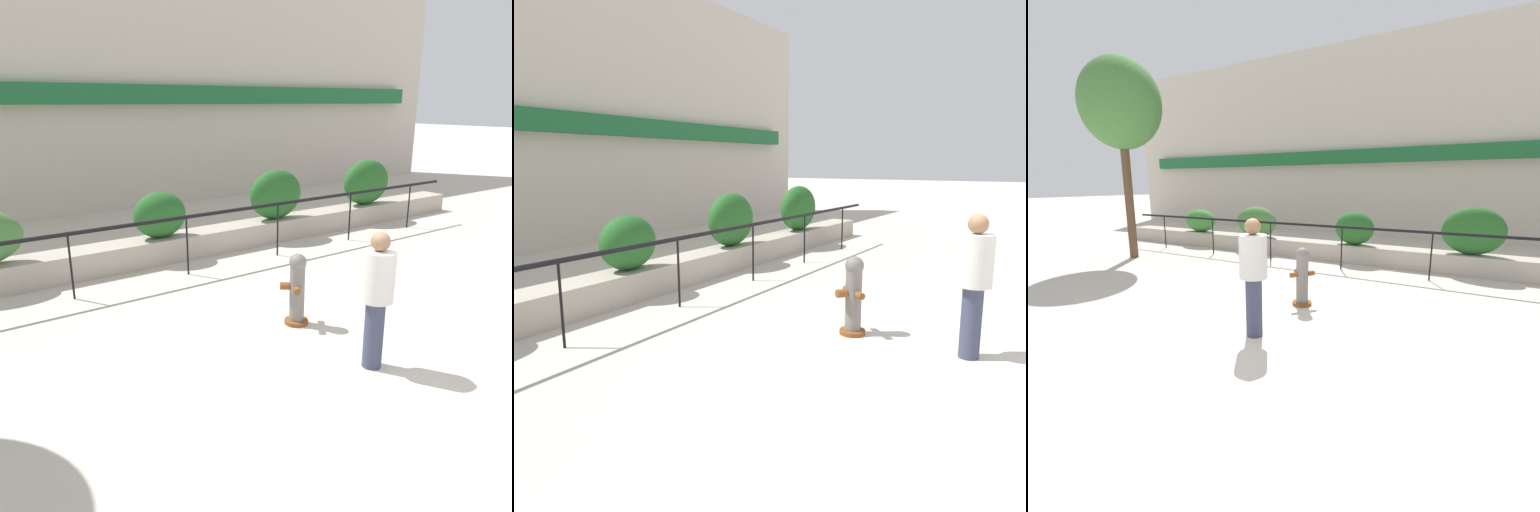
# 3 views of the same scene
# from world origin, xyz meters

# --- Properties ---
(ground_plane) EXTENTS (120.00, 120.00, 0.00)m
(ground_plane) POSITION_xyz_m (0.00, 0.00, 0.00)
(ground_plane) COLOR beige
(building_facade) EXTENTS (30.00, 1.36, 8.00)m
(building_facade) POSITION_xyz_m (0.00, 11.98, 3.99)
(building_facade) COLOR beige
(building_facade) RESTS_ON ground
(planter_wall_low) EXTENTS (18.00, 0.70, 0.50)m
(planter_wall_low) POSITION_xyz_m (0.00, 6.00, 0.25)
(planter_wall_low) COLOR #ADA393
(planter_wall_low) RESTS_ON ground
(fence_railing_segment) EXTENTS (15.00, 0.05, 1.15)m
(fence_railing_segment) POSITION_xyz_m (-0.00, 4.90, 1.02)
(fence_railing_segment) COLOR black
(fence_railing_segment) RESTS_ON ground
(hedge_bush_0) EXTENTS (1.29, 0.64, 0.79)m
(hedge_bush_0) POSITION_xyz_m (-5.79, 6.00, 0.89)
(hedge_bush_0) COLOR #387F33
(hedge_bush_0) RESTS_ON planter_wall_low
(hedge_bush_1) EXTENTS (1.50, 0.63, 0.97)m
(hedge_bush_1) POSITION_xyz_m (-3.35, 6.00, 0.98)
(hedge_bush_1) COLOR #427538
(hedge_bush_1) RESTS_ON planter_wall_low
(hedge_bush_2) EXTENTS (1.11, 0.68, 0.93)m
(hedge_bush_2) POSITION_xyz_m (-0.02, 6.00, 0.97)
(hedge_bush_2) COLOR #235B23
(hedge_bush_2) RESTS_ON planter_wall_low
(hedge_bush_3) EXTENTS (1.42, 0.63, 1.15)m
(hedge_bush_3) POSITION_xyz_m (2.93, 6.00, 1.08)
(hedge_bush_3) COLOR #235B23
(hedge_bush_3) RESTS_ON planter_wall_low
(fire_hydrant) EXTENTS (0.50, 0.50, 1.08)m
(fire_hydrant) POSITION_xyz_m (0.27, 2.02, 0.55)
(fire_hydrant) COLOR brown
(fire_hydrant) RESTS_ON ground
(street_tree) EXTENTS (2.34, 2.11, 5.62)m
(street_tree) POSITION_xyz_m (-6.05, 3.31, 4.35)
(street_tree) COLOR brown
(street_tree) RESTS_ON ground
(pedestrian) EXTENTS (0.56, 0.56, 1.73)m
(pedestrian) POSITION_xyz_m (0.24, 0.50, 0.99)
(pedestrian) COLOR #383D56
(pedestrian) RESTS_ON ground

